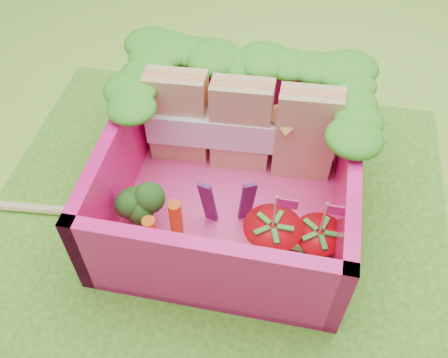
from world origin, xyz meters
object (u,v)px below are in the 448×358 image
(strawberry_right, at_px, (316,247))
(broccoli, at_px, (139,207))
(bento_box, at_px, (230,177))
(sandwich_stack, at_px, (242,126))
(chopsticks, at_px, (53,210))
(strawberry_left, at_px, (271,243))

(strawberry_right, bearing_deg, broccoli, 178.03)
(broccoli, bearing_deg, bento_box, 30.67)
(bento_box, xyz_separation_m, sandwich_stack, (0.01, 0.33, 0.07))
(broccoli, bearing_deg, chopsticks, 177.04)
(bento_box, relative_size, sandwich_stack, 1.19)
(chopsticks, bearing_deg, bento_box, 13.21)
(bento_box, height_order, chopsticks, bento_box)
(broccoli, relative_size, strawberry_right, 0.62)
(sandwich_stack, xyz_separation_m, strawberry_left, (0.27, -0.66, -0.14))
(bento_box, xyz_separation_m, strawberry_right, (0.50, -0.29, -0.09))
(broccoli, distance_m, strawberry_left, 0.72)
(bento_box, relative_size, broccoli, 4.22)
(strawberry_left, relative_size, chopsticks, 0.22)
(chopsticks, bearing_deg, sandwich_stack, 29.41)
(strawberry_left, bearing_deg, strawberry_right, 8.49)
(bento_box, relative_size, strawberry_right, 2.63)
(strawberry_left, xyz_separation_m, strawberry_right, (0.23, 0.03, -0.02))
(broccoli, bearing_deg, sandwich_stack, 52.94)
(strawberry_right, relative_size, chopsticks, 0.20)
(bento_box, bearing_deg, strawberry_left, -50.28)
(strawberry_left, distance_m, chopsticks, 1.28)
(sandwich_stack, distance_m, strawberry_left, 0.72)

